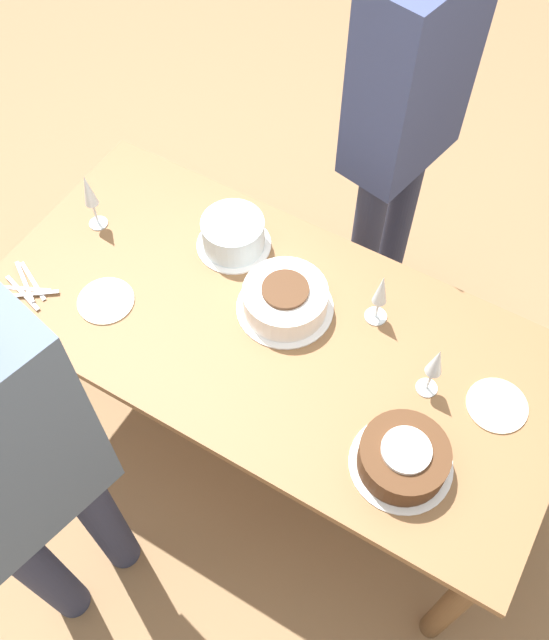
% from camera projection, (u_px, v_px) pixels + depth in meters
% --- Properties ---
extents(ground_plane, '(12.00, 12.00, 0.00)m').
position_uv_depth(ground_plane, '(274.00, 433.00, 2.72)').
color(ground_plane, '#8E6B47').
extents(dining_table, '(1.73, 0.82, 0.75)m').
position_uv_depth(dining_table, '(274.00, 348.00, 2.18)').
color(dining_table, brown).
rests_on(dining_table, ground_plane).
extents(cake_center_white, '(0.29, 0.29, 0.10)m').
position_uv_depth(cake_center_white, '(285.00, 299.00, 2.09)').
color(cake_center_white, white).
rests_on(cake_center_white, dining_table).
extents(cake_front_chocolate, '(0.27, 0.27, 0.10)m').
position_uv_depth(cake_front_chocolate, '(403.00, 458.00, 1.82)').
color(cake_front_chocolate, white).
rests_on(cake_front_chocolate, dining_table).
extents(cake_back_decorated, '(0.24, 0.24, 0.11)m').
position_uv_depth(cake_back_decorated, '(233.00, 234.00, 2.22)').
color(cake_back_decorated, white).
rests_on(cake_back_decorated, dining_table).
extents(wine_glass_near, '(0.06, 0.06, 0.20)m').
position_uv_depth(wine_glass_near, '(436.00, 364.00, 1.87)').
color(wine_glass_near, silver).
rests_on(wine_glass_near, dining_table).
extents(wine_glass_far, '(0.07, 0.07, 0.20)m').
position_uv_depth(wine_glass_far, '(381.00, 292.00, 2.01)').
color(wine_glass_far, silver).
rests_on(wine_glass_far, dining_table).
extents(wine_glass_extra, '(0.06, 0.06, 0.22)m').
position_uv_depth(wine_glass_extra, '(89.00, 193.00, 2.19)').
color(wine_glass_extra, silver).
rests_on(wine_glass_extra, dining_table).
extents(dessert_plate_left, '(0.17, 0.17, 0.01)m').
position_uv_depth(dessert_plate_left, '(106.00, 301.00, 2.14)').
color(dessert_plate_left, beige).
rests_on(dessert_plate_left, dining_table).
extents(dessert_plate_right, '(0.17, 0.17, 0.01)m').
position_uv_depth(dessert_plate_right, '(497.00, 405.00, 1.95)').
color(dessert_plate_right, beige).
rests_on(dessert_plate_right, dining_table).
extents(fork_pile, '(0.19, 0.14, 0.01)m').
position_uv_depth(fork_pile, '(27.00, 288.00, 2.16)').
color(fork_pile, silver).
rests_on(fork_pile, dining_table).
extents(person_cutting, '(0.30, 0.44, 1.63)m').
position_uv_depth(person_cutting, '(10.00, 472.00, 1.61)').
color(person_cutting, '#2D334C').
rests_on(person_cutting, ground_plane).
extents(person_watching, '(0.30, 0.44, 1.65)m').
position_uv_depth(person_watching, '(406.00, 109.00, 2.24)').
color(person_watching, '#2D334C').
rests_on(person_watching, ground_plane).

